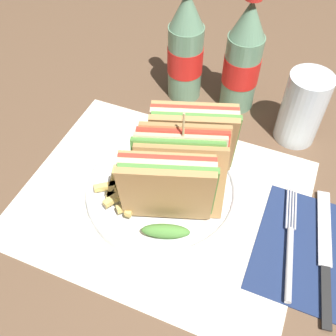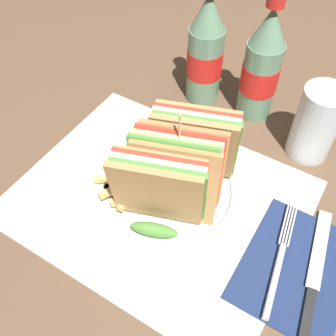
{
  "view_description": "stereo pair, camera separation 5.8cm",
  "coord_description": "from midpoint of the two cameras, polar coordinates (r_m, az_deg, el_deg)",
  "views": [
    {
      "loc": [
        0.11,
        -0.3,
        0.49
      ],
      "look_at": [
        -0.03,
        0.05,
        0.04
      ],
      "focal_mm": 42.0,
      "sensor_mm": 36.0,
      "label": 1
    },
    {
      "loc": [
        0.17,
        -0.27,
        0.49
      ],
      "look_at": [
        -0.03,
        0.05,
        0.04
      ],
      "focal_mm": 42.0,
      "sensor_mm": 36.0,
      "label": 2
    }
  ],
  "objects": [
    {
      "name": "ground_plane",
      "position": [
        0.58,
        2.95,
        -6.8
      ],
      "size": [
        4.0,
        4.0,
        0.0
      ],
      "primitive_type": "plane",
      "color": "brown"
    },
    {
      "name": "fries_pile",
      "position": [
        0.58,
        -2.93,
        -2.55
      ],
      "size": [
        0.1,
        0.09,
        0.02
      ],
      "color": "#E5C166",
      "rests_on": "plate_main"
    },
    {
      "name": "ketchup_blob",
      "position": [
        0.6,
        -0.6,
        -0.37
      ],
      "size": [
        0.04,
        0.03,
        0.01
      ],
      "color": "maroon",
      "rests_on": "plate_main"
    },
    {
      "name": "fork",
      "position": [
        0.56,
        18.64,
        -13.75
      ],
      "size": [
        0.04,
        0.18,
        0.01
      ],
      "rotation": [
        0.0,
        0.0,
        0.16
      ],
      "color": "silver",
      "rests_on": "napkin"
    },
    {
      "name": "club_sandwich",
      "position": [
        0.54,
        4.48,
        -0.06
      ],
      "size": [
        0.14,
        0.2,
        0.16
      ],
      "color": "tan",
      "rests_on": "plate_main"
    },
    {
      "name": "glass_near",
      "position": [
        0.67,
        22.89,
        5.31
      ],
      "size": [
        0.07,
        0.07,
        0.13
      ],
      "color": "silver",
      "rests_on": "ground_plane"
    },
    {
      "name": "knife",
      "position": [
        0.57,
        23.35,
        -14.45
      ],
      "size": [
        0.05,
        0.21,
        0.0
      ],
      "rotation": [
        0.0,
        0.0,
        0.16
      ],
      "color": "black",
      "rests_on": "napkin"
    },
    {
      "name": "coke_bottle_far",
      "position": [
        0.69,
        15.86,
        13.78
      ],
      "size": [
        0.06,
        0.06,
        0.22
      ],
      "color": "slate",
      "rests_on": "ground_plane"
    },
    {
      "name": "coke_bottle_near",
      "position": [
        0.71,
        7.88,
        16.22
      ],
      "size": [
        0.06,
        0.06,
        0.22
      ],
      "color": "slate",
      "rests_on": "ground_plane"
    },
    {
      "name": "plate_main",
      "position": [
        0.6,
        1.8,
        -3.26
      ],
      "size": [
        0.23,
        0.23,
        0.02
      ],
      "color": "white",
      "rests_on": "ground_plane"
    },
    {
      "name": "napkin",
      "position": [
        0.57,
        21.02,
        -13.49
      ],
      "size": [
        0.14,
        0.18,
        0.0
      ],
      "color": "navy",
      "rests_on": "ground_plane"
    },
    {
      "name": "placemat",
      "position": [
        0.6,
        1.49,
        -4.68
      ],
      "size": [
        0.42,
        0.33,
        0.0
      ],
      "color": "silver",
      "rests_on": "ground_plane"
    }
  ]
}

